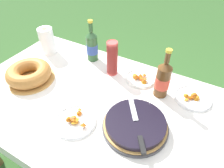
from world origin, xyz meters
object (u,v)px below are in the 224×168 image
object	(u,v)px
snack_plate_left	(75,121)
snack_plate_near	(140,78)
cider_bottle_amber	(163,79)
paper_towel_roll	(47,41)
serving_knife	(137,125)
cup_stack	(112,58)
snack_plate_right	(193,98)
bundt_cake	(29,73)
cider_bottle_green	(92,46)
berry_tart	(135,125)

from	to	relation	value
snack_plate_left	snack_plate_near	bearing A→B (deg)	72.34
cider_bottle_amber	paper_towel_roll	world-z (taller)	cider_bottle_amber
cider_bottle_amber	snack_plate_left	distance (m)	0.55
serving_knife	snack_plate_left	world-z (taller)	serving_knife
cup_stack	paper_towel_roll	bearing A→B (deg)	-178.79
cup_stack	snack_plate_near	bearing A→B (deg)	8.20
snack_plate_right	paper_towel_roll	size ratio (longest dim) A/B	1.08
serving_knife	snack_plate_near	world-z (taller)	serving_knife
cup_stack	snack_plate_right	bearing A→B (deg)	1.50
bundt_cake	snack_plate_right	distance (m)	1.04
cider_bottle_green	snack_plate_right	size ratio (longest dim) A/B	1.41
cup_stack	snack_plate_left	distance (m)	0.48
berry_tart	snack_plate_left	size ratio (longest dim) A/B	1.50
bundt_cake	snack_plate_left	bearing A→B (deg)	-16.67
cup_stack	cider_bottle_amber	bearing A→B (deg)	-6.17
snack_plate_near	paper_towel_roll	size ratio (longest dim) A/B	0.99
serving_knife	snack_plate_near	xyz separation A→B (m)	(-0.15, 0.40, -0.05)
cider_bottle_green	paper_towel_roll	size ratio (longest dim) A/B	1.51
snack_plate_left	paper_towel_roll	world-z (taller)	paper_towel_roll
berry_tart	snack_plate_left	xyz separation A→B (m)	(-0.29, -0.12, -0.01)
cup_stack	paper_towel_roll	distance (m)	0.56
snack_plate_left	snack_plate_right	distance (m)	0.70
cider_bottle_green	serving_knife	bearing A→B (deg)	-38.66
cider_bottle_green	snack_plate_near	distance (m)	0.42
snack_plate_near	snack_plate_right	size ratio (longest dim) A/B	0.92
berry_tart	cup_stack	world-z (taller)	cup_stack
snack_plate_near	cider_bottle_amber	bearing A→B (deg)	-22.84
cider_bottle_amber	snack_plate_near	xyz separation A→B (m)	(-0.16, 0.07, -0.10)
berry_tart	paper_towel_roll	size ratio (longest dim) A/B	1.68
bundt_cake	cider_bottle_amber	size ratio (longest dim) A/B	1.01
serving_knife	snack_plate_near	bearing A→B (deg)	-14.57
bundt_cake	snack_plate_right	size ratio (longest dim) A/B	1.46
paper_towel_roll	snack_plate_near	bearing A→B (deg)	3.04
snack_plate_right	paper_towel_roll	distance (m)	1.11
cup_stack	serving_knife	bearing A→B (deg)	-46.76
paper_towel_roll	bundt_cake	bearing A→B (deg)	-68.89
berry_tart	snack_plate_right	world-z (taller)	berry_tart
serving_knife	snack_plate_left	bearing A→B (deg)	72.79
serving_knife	paper_towel_roll	world-z (taller)	paper_towel_roll
bundt_cake	cup_stack	world-z (taller)	cup_stack
bundt_cake	snack_plate_near	bearing A→B (deg)	29.04
cider_bottle_amber	snack_plate_left	xyz separation A→B (m)	(-0.32, -0.43, -0.10)
cider_bottle_amber	snack_plate_near	world-z (taller)	cider_bottle_amber
snack_plate_right	cider_bottle_green	bearing A→B (deg)	175.24
cider_bottle_amber	snack_plate_near	size ratio (longest dim) A/B	1.57
bundt_cake	cider_bottle_green	world-z (taller)	cider_bottle_green
bundt_cake	snack_plate_near	xyz separation A→B (m)	(0.64, 0.35, -0.04)
bundt_cake	cider_bottle_amber	distance (m)	0.85
serving_knife	snack_plate_right	xyz separation A→B (m)	(0.19, 0.38, -0.05)
cider_bottle_amber	paper_towel_roll	bearing A→B (deg)	178.33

